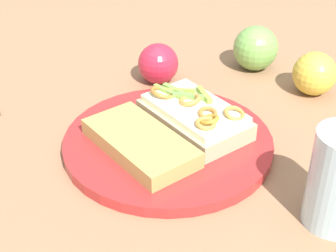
# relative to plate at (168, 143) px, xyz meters

# --- Properties ---
(ground_plane) EXTENTS (2.00, 2.00, 0.00)m
(ground_plane) POSITION_rel_plate_xyz_m (0.00, 0.00, -0.01)
(ground_plane) COLOR #936848
(ground_plane) RESTS_ON ground
(plate) EXTENTS (0.29, 0.29, 0.02)m
(plate) POSITION_rel_plate_xyz_m (0.00, 0.00, 0.00)
(plate) COLOR #B02828
(plate) RESTS_ON ground_plane
(sandwich) EXTENTS (0.12, 0.17, 0.05)m
(sandwich) POSITION_rel_plate_xyz_m (0.05, -0.01, 0.03)
(sandwich) COLOR tan
(sandwich) RESTS_ON plate
(bread_slice_side) EXTENTS (0.10, 0.18, 0.02)m
(bread_slice_side) POSITION_rel_plate_xyz_m (-0.05, 0.01, 0.02)
(bread_slice_side) COLOR tan
(bread_slice_side) RESTS_ON plate
(apple_0) EXTENTS (0.10, 0.10, 0.07)m
(apple_0) POSITION_rel_plate_xyz_m (0.28, -0.06, 0.03)
(apple_0) COLOR gold
(apple_0) RESTS_ON ground_plane
(apple_1) EXTENTS (0.09, 0.09, 0.08)m
(apple_1) POSITION_rel_plate_xyz_m (0.29, 0.07, 0.03)
(apple_1) COLOR #70A94C
(apple_1) RESTS_ON ground_plane
(apple_2) EXTENTS (0.10, 0.10, 0.07)m
(apple_2) POSITION_rel_plate_xyz_m (0.13, 0.15, 0.03)
(apple_2) COLOR #BF2239
(apple_2) RESTS_ON ground_plane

